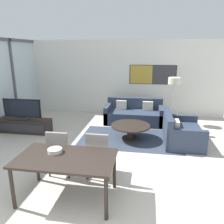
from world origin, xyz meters
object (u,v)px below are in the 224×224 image
(dining_table, at_px, (66,161))
(dining_chair_centre, at_px, (99,152))
(tv_console, at_px, (24,125))
(sofa_main, at_px, (134,115))
(dining_chair_left, at_px, (60,150))
(coffee_table, at_px, (131,128))
(floor_lamp, at_px, (174,84))
(television, at_px, (22,109))
(sofa_side, at_px, (179,133))
(fruit_bowl, at_px, (55,150))

(dining_table, bearing_deg, dining_chair_centre, 61.26)
(tv_console, bearing_deg, dining_chair_centre, -36.13)
(tv_console, relative_size, sofa_main, 0.85)
(tv_console, relative_size, dining_chair_left, 1.75)
(coffee_table, bearing_deg, dining_table, -107.09)
(dining_chair_left, bearing_deg, tv_console, 134.31)
(tv_console, distance_m, sofa_main, 3.59)
(dining_chair_left, bearing_deg, coffee_table, 59.36)
(tv_console, bearing_deg, dining_table, -48.67)
(dining_table, bearing_deg, tv_console, 131.33)
(coffee_table, xyz_separation_m, floor_lamp, (1.28, 1.60, 1.05))
(sofa_main, height_order, dining_chair_centre, dining_chair_centre)
(television, xyz_separation_m, dining_table, (2.42, -2.75, -0.04))
(floor_lamp, bearing_deg, dining_chair_left, -124.32)
(sofa_side, bearing_deg, dining_chair_left, 128.27)
(dining_chair_left, distance_m, fruit_bowl, 0.62)
(dining_chair_left, bearing_deg, floor_lamp, 55.68)
(fruit_bowl, relative_size, floor_lamp, 0.16)
(sofa_main, height_order, dining_table, sofa_main)
(sofa_side, distance_m, floor_lamp, 1.99)
(tv_console, height_order, sofa_side, sofa_side)
(floor_lamp, bearing_deg, dining_table, -116.06)
(dining_chair_left, height_order, floor_lamp, floor_lamp)
(coffee_table, bearing_deg, dining_chair_left, -120.64)
(dining_chair_centre, bearing_deg, floor_lamp, 64.47)
(sofa_main, distance_m, floor_lamp, 1.69)
(sofa_side, bearing_deg, sofa_main, 40.09)
(dining_table, distance_m, fruit_bowl, 0.30)
(sofa_side, bearing_deg, television, 89.13)
(television, distance_m, sofa_main, 3.62)
(tv_console, height_order, television, television)
(sofa_side, height_order, dining_chair_centre, dining_chair_centre)
(sofa_main, bearing_deg, dining_table, -101.18)
(television, relative_size, sofa_side, 0.85)
(television, relative_size, dining_table, 0.74)
(dining_chair_centre, relative_size, fruit_bowl, 3.83)
(coffee_table, bearing_deg, floor_lamp, 51.37)
(dining_table, bearing_deg, fruit_bowl, 151.28)
(dining_chair_centre, relative_size, floor_lamp, 0.60)
(tv_console, xyz_separation_m, dining_chair_left, (2.03, -2.08, 0.32))
(sofa_side, bearing_deg, coffee_table, 87.56)
(dining_table, distance_m, dining_chair_left, 0.78)
(dining_chair_centre, bearing_deg, television, 143.86)
(tv_console, distance_m, sofa_side, 4.58)
(floor_lamp, bearing_deg, coffee_table, -128.63)
(dining_chair_centre, bearing_deg, sofa_main, 82.69)
(television, height_order, dining_chair_left, television)
(sofa_main, height_order, sofa_side, same)
(coffee_table, bearing_deg, sofa_main, 90.00)
(television, distance_m, dining_chair_centre, 3.47)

